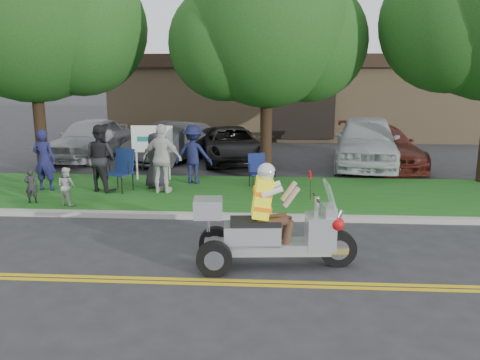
# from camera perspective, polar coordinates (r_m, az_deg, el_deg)

# --- Properties ---
(ground) EXTENTS (120.00, 120.00, 0.00)m
(ground) POSITION_cam_1_polar(r_m,az_deg,el_deg) (9.03, -1.04, -10.16)
(ground) COLOR #28282B
(ground) RESTS_ON ground
(centerline_near) EXTENTS (60.00, 0.10, 0.01)m
(centerline_near) POSITION_cam_1_polar(r_m,az_deg,el_deg) (8.50, -1.37, -11.65)
(centerline_near) COLOR gold
(centerline_near) RESTS_ON ground
(centerline_far) EXTENTS (60.00, 0.10, 0.01)m
(centerline_far) POSITION_cam_1_polar(r_m,az_deg,el_deg) (8.65, -1.28, -11.21)
(centerline_far) COLOR gold
(centerline_far) RESTS_ON ground
(curb) EXTENTS (60.00, 0.25, 0.12)m
(curb) POSITION_cam_1_polar(r_m,az_deg,el_deg) (11.87, 0.16, -4.14)
(curb) COLOR #A8A89E
(curb) RESTS_ON ground
(grass_verge) EXTENTS (60.00, 4.00, 0.10)m
(grass_verge) POSITION_cam_1_polar(r_m,az_deg,el_deg) (13.94, 0.70, -1.58)
(grass_verge) COLOR #185416
(grass_verge) RESTS_ON ground
(commercial_building) EXTENTS (18.00, 8.20, 4.00)m
(commercial_building) POSITION_cam_1_polar(r_m,az_deg,el_deg) (27.33, 6.48, 9.59)
(commercial_building) COLOR #9E7F5B
(commercial_building) RESTS_ON ground
(tree_left) EXTENTS (6.62, 5.40, 7.78)m
(tree_left) POSITION_cam_1_polar(r_m,az_deg,el_deg) (16.95, -22.19, 16.42)
(tree_left) COLOR #332114
(tree_left) RESTS_ON ground
(tree_mid) EXTENTS (5.88, 4.80, 7.05)m
(tree_mid) POSITION_cam_1_polar(r_m,az_deg,el_deg) (15.54, 3.27, 16.17)
(tree_mid) COLOR #332114
(tree_mid) RESTS_ON ground
(business_sign) EXTENTS (1.25, 0.06, 1.75)m
(business_sign) POSITION_cam_1_polar(r_m,az_deg,el_deg) (15.48, -9.83, 4.22)
(business_sign) COLOR silver
(business_sign) RESTS_ON ground
(trike_scooter) EXTENTS (2.89, 1.00, 1.89)m
(trike_scooter) POSITION_cam_1_polar(r_m,az_deg,el_deg) (8.99, 3.15, -5.78)
(trike_scooter) COLOR black
(trike_scooter) RESTS_ON ground
(lawn_chair_a) EXTENTS (0.79, 0.81, 1.15)m
(lawn_chair_a) POSITION_cam_1_polar(r_m,az_deg,el_deg) (14.40, -13.11, 1.41)
(lawn_chair_a) COLOR black
(lawn_chair_a) RESTS_ON grass_verge
(lawn_chair_b) EXTENTS (0.64, 0.65, 0.96)m
(lawn_chair_b) POSITION_cam_1_polar(r_m,az_deg,el_deg) (14.45, 2.00, 1.32)
(lawn_chair_b) COLOR black
(lawn_chair_b) RESTS_ON grass_verge
(spectator_adult_left) EXTENTS (0.64, 0.44, 1.70)m
(spectator_adult_left) POSITION_cam_1_polar(r_m,az_deg,el_deg) (15.02, -21.12, 2.12)
(spectator_adult_left) COLOR #181944
(spectator_adult_left) RESTS_ON grass_verge
(spectator_adult_mid) EXTENTS (1.10, 1.00, 1.84)m
(spectator_adult_mid) POSITION_cam_1_polar(r_m,az_deg,el_deg) (14.43, -15.36, 2.40)
(spectator_adult_mid) COLOR black
(spectator_adult_mid) RESTS_ON grass_verge
(spectator_adult_right) EXTENTS (1.16, 0.65, 1.88)m
(spectator_adult_right) POSITION_cam_1_polar(r_m,az_deg,el_deg) (13.87, -8.71, 2.38)
(spectator_adult_right) COLOR silver
(spectator_adult_right) RESTS_ON grass_verge
(spectator_chair_a) EXTENTS (1.18, 0.77, 1.72)m
(spectator_chair_a) POSITION_cam_1_polar(r_m,az_deg,el_deg) (14.93, -5.26, 2.91)
(spectator_chair_a) COLOR #171A40
(spectator_chair_a) RESTS_ON grass_verge
(spectator_chair_b) EXTENTS (0.86, 0.67, 1.57)m
(spectator_chair_b) POSITION_cam_1_polar(r_m,az_deg,el_deg) (14.49, -9.49, 2.19)
(spectator_chair_b) COLOR black
(spectator_chair_b) RESTS_ON grass_verge
(child_left) EXTENTS (0.36, 0.28, 0.87)m
(child_left) POSITION_cam_1_polar(r_m,az_deg,el_deg) (13.83, -22.40, -0.61)
(child_left) COLOR black
(child_left) RESTS_ON grass_verge
(child_right) EXTENTS (0.58, 0.53, 0.96)m
(child_right) POSITION_cam_1_polar(r_m,az_deg,el_deg) (13.28, -18.89, -0.66)
(child_right) COLOR beige
(child_right) RESTS_ON grass_verge
(parked_car_far_left) EXTENTS (2.39, 4.72, 1.54)m
(parked_car_far_left) POSITION_cam_1_polar(r_m,az_deg,el_deg) (20.22, -16.51, 4.48)
(parked_car_far_left) COLOR #9FA1A6
(parked_car_far_left) RESTS_ON ground
(parked_car_left) EXTENTS (3.09, 4.60, 1.43)m
(parked_car_left) POSITION_cam_1_polar(r_m,az_deg,el_deg) (18.92, -7.64, 4.20)
(parked_car_left) COLOR #2C2C2F
(parked_car_left) RESTS_ON ground
(parked_car_mid) EXTENTS (3.02, 4.91, 1.27)m
(parked_car_mid) POSITION_cam_1_polar(r_m,az_deg,el_deg) (18.75, -1.01, 3.97)
(parked_car_mid) COLOR black
(parked_car_mid) RESTS_ON ground
(parked_car_right) EXTENTS (2.72, 5.14, 1.42)m
(parked_car_right) POSITION_cam_1_polar(r_m,az_deg,el_deg) (18.60, 15.46, 3.67)
(parked_car_right) COLOR #481810
(parked_car_right) RESTS_ON ground
(parked_car_far_right) EXTENTS (2.89, 5.52, 1.79)m
(parked_car_far_right) POSITION_cam_1_polar(r_m,az_deg,el_deg) (18.41, 14.01, 4.25)
(parked_car_far_right) COLOR silver
(parked_car_far_right) RESTS_ON ground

